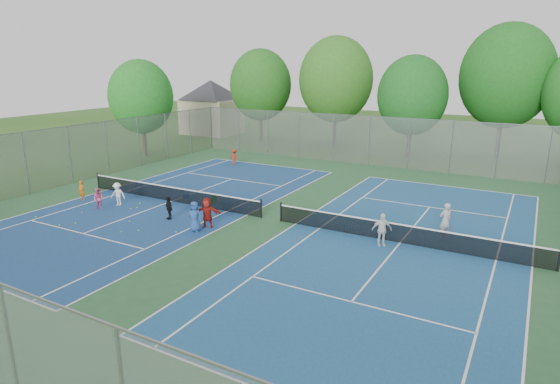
# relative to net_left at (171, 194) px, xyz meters

# --- Properties ---
(ground) EXTENTS (120.00, 120.00, 0.00)m
(ground) POSITION_rel_net_left_xyz_m (7.00, 0.00, -0.46)
(ground) COLOR #2E571B
(ground) RESTS_ON ground
(court_pad) EXTENTS (32.00, 32.00, 0.01)m
(court_pad) POSITION_rel_net_left_xyz_m (7.00, 0.00, -0.45)
(court_pad) COLOR #295731
(court_pad) RESTS_ON ground
(court_left) EXTENTS (10.97, 23.77, 0.01)m
(court_left) POSITION_rel_net_left_xyz_m (0.00, 0.00, -0.44)
(court_left) COLOR navy
(court_left) RESTS_ON court_pad
(court_right) EXTENTS (10.97, 23.77, 0.01)m
(court_right) POSITION_rel_net_left_xyz_m (14.00, 0.00, -0.44)
(court_right) COLOR navy
(court_right) RESTS_ON court_pad
(net_left) EXTENTS (12.87, 0.10, 0.91)m
(net_left) POSITION_rel_net_left_xyz_m (0.00, 0.00, 0.00)
(net_left) COLOR black
(net_left) RESTS_ON ground
(net_right) EXTENTS (12.87, 0.10, 0.91)m
(net_right) POSITION_rel_net_left_xyz_m (14.00, 0.00, 0.00)
(net_right) COLOR black
(net_right) RESTS_ON ground
(fence_north) EXTENTS (32.00, 0.10, 4.00)m
(fence_north) POSITION_rel_net_left_xyz_m (7.00, 16.00, 1.54)
(fence_north) COLOR gray
(fence_north) RESTS_ON ground
(fence_west) EXTENTS (0.10, 32.00, 4.00)m
(fence_west) POSITION_rel_net_left_xyz_m (-9.00, 0.00, 1.54)
(fence_west) COLOR gray
(fence_west) RESTS_ON ground
(house) EXTENTS (11.03, 11.03, 7.30)m
(house) POSITION_rel_net_left_xyz_m (-15.00, 24.00, 3.76)
(house) COLOR #B7A88C
(house) RESTS_ON ground
(tree_nw) EXTENTS (6.40, 6.40, 9.58)m
(tree_nw) POSITION_rel_net_left_xyz_m (-7.00, 22.00, 5.44)
(tree_nw) COLOR #443326
(tree_nw) RESTS_ON ground
(tree_nl) EXTENTS (7.20, 7.20, 10.69)m
(tree_nl) POSITION_rel_net_left_xyz_m (1.00, 23.00, 6.09)
(tree_nl) COLOR #443326
(tree_nl) RESTS_ON ground
(tree_nc) EXTENTS (6.00, 6.00, 8.85)m
(tree_nc) POSITION_rel_net_left_xyz_m (9.00, 21.00, 4.94)
(tree_nc) COLOR #443326
(tree_nc) RESTS_ON ground
(tree_nr) EXTENTS (7.60, 7.60, 11.42)m
(tree_nr) POSITION_rel_net_left_xyz_m (16.00, 24.00, 6.59)
(tree_nr) COLOR #443326
(tree_nr) RESTS_ON ground
(tree_side_w) EXTENTS (5.60, 5.60, 8.47)m
(tree_side_w) POSITION_rel_net_left_xyz_m (-12.00, 10.00, 4.79)
(tree_side_w) COLOR #443326
(tree_side_w) RESTS_ON ground
(ball_crate) EXTENTS (0.42, 0.42, 0.28)m
(ball_crate) POSITION_rel_net_left_xyz_m (0.30, 1.01, -0.32)
(ball_crate) COLOR blue
(ball_crate) RESTS_ON ground
(ball_hopper) EXTENTS (0.31, 0.31, 0.54)m
(ball_hopper) POSITION_rel_net_left_xyz_m (2.49, 0.96, -0.19)
(ball_hopper) COLOR #268D3A
(ball_hopper) RESTS_ON ground
(student_a) EXTENTS (0.46, 0.31, 1.24)m
(student_a) POSITION_rel_net_left_xyz_m (-4.93, -2.46, 0.17)
(student_a) COLOR #CD6013
(student_a) RESTS_ON ground
(student_b) EXTENTS (0.71, 0.61, 1.25)m
(student_b) POSITION_rel_net_left_xyz_m (-2.57, -3.21, 0.17)
(student_b) COLOR #E6598D
(student_b) RESTS_ON ground
(student_c) EXTENTS (1.01, 0.78, 1.38)m
(student_c) POSITION_rel_net_left_xyz_m (-2.18, -2.13, 0.23)
(student_c) COLOR white
(student_c) RESTS_ON ground
(student_d) EXTENTS (0.80, 0.58, 1.25)m
(student_d) POSITION_rel_net_left_xyz_m (2.17, -2.59, 0.17)
(student_d) COLOR black
(student_d) RESTS_ON ground
(student_e) EXTENTS (0.85, 0.66, 1.55)m
(student_e) POSITION_rel_net_left_xyz_m (4.59, -3.40, 0.32)
(student_e) COLOR #274C8F
(student_e) RESTS_ON ground
(student_f) EXTENTS (1.52, 1.06, 1.58)m
(student_f) POSITION_rel_net_left_xyz_m (4.79, -2.65, 0.34)
(student_f) COLOR #A41F17
(student_f) RESTS_ON ground
(child_far_baseline) EXTENTS (0.85, 0.49, 1.30)m
(child_far_baseline) POSITION_rel_net_left_xyz_m (-2.70, 10.69, 0.20)
(child_far_baseline) COLOR #9F2516
(child_far_baseline) RESTS_ON ground
(instructor) EXTENTS (0.75, 0.75, 1.75)m
(instructor) POSITION_rel_net_left_xyz_m (15.64, 1.71, 0.42)
(instructor) COLOR #9C9C9F
(instructor) RESTS_ON ground
(teen_court_b) EXTENTS (0.98, 0.82, 1.57)m
(teen_court_b) POSITION_rel_net_left_xyz_m (13.29, -0.75, 0.33)
(teen_court_b) COLOR silver
(teen_court_b) RESTS_ON ground
(tennis_ball_0) EXTENTS (0.07, 0.07, 0.07)m
(tennis_ball_0) POSITION_rel_net_left_xyz_m (-1.25, -1.35, -0.42)
(tennis_ball_0) COLOR #D1EF37
(tennis_ball_0) RESTS_ON ground
(tennis_ball_1) EXTENTS (0.07, 0.07, 0.07)m
(tennis_ball_1) POSITION_rel_net_left_xyz_m (1.52, -5.36, -0.42)
(tennis_ball_1) COLOR #AFD631
(tennis_ball_1) RESTS_ON ground
(tennis_ball_2) EXTENTS (0.07, 0.07, 0.07)m
(tennis_ball_2) POSITION_rel_net_left_xyz_m (-4.36, -5.94, -0.42)
(tennis_ball_2) COLOR #CBDA32
(tennis_ball_2) RESTS_ON ground
(tennis_ball_3) EXTENTS (0.07, 0.07, 0.07)m
(tennis_ball_3) POSITION_rel_net_left_xyz_m (-0.77, -2.06, -0.42)
(tennis_ball_3) COLOR #BBD631
(tennis_ball_3) RESTS_ON ground
(tennis_ball_4) EXTENTS (0.07, 0.07, 0.07)m
(tennis_ball_4) POSITION_rel_net_left_xyz_m (3.92, -4.06, -0.42)
(tennis_ball_4) COLOR #CFD631
(tennis_ball_4) RESTS_ON ground
(tennis_ball_5) EXTENTS (0.07, 0.07, 0.07)m
(tennis_ball_5) POSITION_rel_net_left_xyz_m (0.67, -4.01, -0.42)
(tennis_ball_5) COLOR #C5E435
(tennis_ball_5) RESTS_ON ground
(tennis_ball_6) EXTENTS (0.07, 0.07, 0.07)m
(tennis_ball_6) POSITION_rel_net_left_xyz_m (2.14, -4.81, -0.42)
(tennis_ball_6) COLOR #C9F338
(tennis_ball_6) RESTS_ON ground
(tennis_ball_7) EXTENTS (0.07, 0.07, 0.07)m
(tennis_ball_7) POSITION_rel_net_left_xyz_m (3.60, -2.09, -0.42)
(tennis_ball_7) COLOR #AAC62E
(tennis_ball_7) RESTS_ON ground
(tennis_ball_8) EXTENTS (0.07, 0.07, 0.07)m
(tennis_ball_8) POSITION_rel_net_left_xyz_m (-2.75, -4.24, -0.42)
(tennis_ball_8) COLOR gold
(tennis_ball_8) RESTS_ON ground
(tennis_ball_9) EXTENTS (0.07, 0.07, 0.07)m
(tennis_ball_9) POSITION_rel_net_left_xyz_m (-2.02, -6.22, -0.42)
(tennis_ball_9) COLOR #D2F138
(tennis_ball_9) RESTS_ON ground
(tennis_ball_10) EXTENTS (0.07, 0.07, 0.07)m
(tennis_ball_10) POSITION_rel_net_left_xyz_m (-0.92, -2.39, -0.42)
(tennis_ball_10) COLOR #D0DC33
(tennis_ball_10) RESTS_ON ground
(tennis_ball_11) EXTENTS (0.07, 0.07, 0.07)m
(tennis_ball_11) POSITION_rel_net_left_xyz_m (-1.58, -5.60, -0.42)
(tennis_ball_11) COLOR #B4DA32
(tennis_ball_11) RESTS_ON ground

